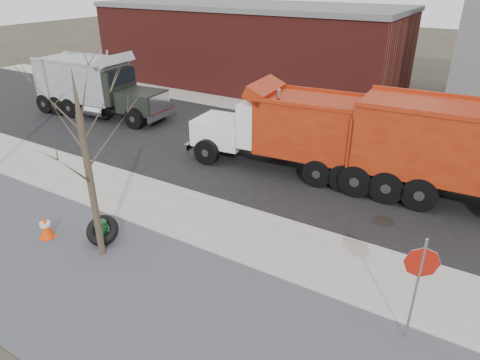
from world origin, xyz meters
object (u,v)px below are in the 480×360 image
Objects in this scene: fire_hydrant at (104,231)px; dump_truck_red_b at (297,129)px; truck_tire at (102,230)px; dump_truck_grey at (96,84)px; stop_sign at (420,273)px; dump_truck_red_a at (480,153)px.

fire_hydrant is 0.09× the size of dump_truck_red_b.
dump_truck_grey reaches higher than truck_tire.
stop_sign is 19.45m from dump_truck_grey.
stop_sign is at bearing -28.69° from dump_truck_grey.
truck_tire is at bearing -173.68° from stop_sign.
fire_hydrant is 8.38m from stop_sign.
dump_truck_red_b is at bearing -10.26° from dump_truck_grey.
stop_sign is 0.27× the size of dump_truck_red_a.
stop_sign is (8.24, 0.81, 1.33)m from truck_tire.
dump_truck_red_a is at bearing 42.23° from truck_tire.
dump_truck_grey is (-12.19, 1.06, -0.01)m from dump_truck_red_b.
dump_truck_grey reaches higher than fire_hydrant.
truck_tire is 0.13× the size of dump_truck_red_a.
truck_tire reaches higher than fire_hydrant.
truck_tire is 12.91m from dump_truck_grey.
dump_truck_red_b is (2.57, 7.42, 1.36)m from fire_hydrant.
dump_truck_red_a is at bearing 87.14° from stop_sign.
fire_hydrant is 0.63× the size of truck_tire.
stop_sign is 8.75m from dump_truck_red_b.
truck_tire is 0.48× the size of stop_sign.
dump_truck_red_a reaches higher than fire_hydrant.
stop_sign is at bearing -96.75° from dump_truck_red_a.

